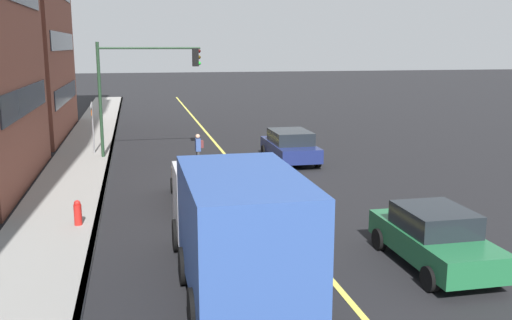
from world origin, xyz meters
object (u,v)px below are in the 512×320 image
at_px(traffic_light_mast, 140,78).
at_px(fire_hydrant, 78,215).
at_px(car_tan, 202,183).
at_px(car_navy, 290,146).
at_px(car_green, 434,237).
at_px(truck_blue, 236,222).
at_px(street_sign_post, 93,124).
at_px(pedestrian_with_backpack, 198,148).

height_order(traffic_light_mast, fire_hydrant, traffic_light_mast).
bearing_deg(car_tan, car_navy, -38.36).
height_order(car_green, truck_blue, truck_blue).
distance_m(car_green, traffic_light_mast, 17.97).
distance_m(car_navy, fire_hydrant, 12.69).
bearing_deg(street_sign_post, car_green, -151.25).
bearing_deg(pedestrian_with_backpack, traffic_light_mast, 41.94).
height_order(car_navy, street_sign_post, street_sign_post).
bearing_deg(car_tan, truck_blue, 179.64).
distance_m(street_sign_post, fire_hydrant, 12.47).
xyz_separation_m(car_green, car_tan, (7.32, 5.13, -0.04)).
xyz_separation_m(car_green, pedestrian_with_backpack, (13.38, 4.57, 0.14)).
height_order(pedestrian_with_backpack, fire_hydrant, pedestrian_with_backpack).
distance_m(car_tan, traffic_light_mast, 9.67).
bearing_deg(street_sign_post, car_tan, -156.35).
distance_m(truck_blue, fire_hydrant, 6.63).
bearing_deg(fire_hydrant, car_navy, -46.37).
height_order(pedestrian_with_backpack, street_sign_post, street_sign_post).
relative_size(car_green, street_sign_post, 1.52).
bearing_deg(car_tan, pedestrian_with_backpack, -5.31).
distance_m(car_green, street_sign_post, 19.85).
xyz_separation_m(pedestrian_with_backpack, fire_hydrant, (-8.41, 4.67, -0.44)).
bearing_deg(street_sign_post, pedestrian_with_backpack, -128.83).
xyz_separation_m(car_navy, pedestrian_with_backpack, (-0.35, 4.51, 0.10)).
bearing_deg(truck_blue, traffic_light_mast, 6.68).
height_order(truck_blue, fire_hydrant, truck_blue).
xyz_separation_m(truck_blue, pedestrian_with_backpack, (13.54, -0.61, -0.66)).
relative_size(street_sign_post, fire_hydrant, 2.97).
distance_m(car_navy, truck_blue, 14.82).
height_order(car_green, pedestrian_with_backpack, pedestrian_with_backpack).
bearing_deg(traffic_light_mast, pedestrian_with_backpack, -138.06).
distance_m(truck_blue, street_sign_post, 18.08).
bearing_deg(pedestrian_with_backpack, truck_blue, 177.41).
height_order(car_tan, pedestrian_with_backpack, pedestrian_with_backpack).
xyz_separation_m(car_tan, fire_hydrant, (-2.34, 4.11, -0.27)).
relative_size(pedestrian_with_backpack, traffic_light_mast, 0.27).
height_order(car_navy, pedestrian_with_backpack, pedestrian_with_backpack).
distance_m(car_green, pedestrian_with_backpack, 14.14).
bearing_deg(car_green, traffic_light_mast, 23.65).
relative_size(car_green, car_tan, 0.95).
relative_size(truck_blue, street_sign_post, 2.43).
relative_size(pedestrian_with_backpack, street_sign_post, 0.56).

